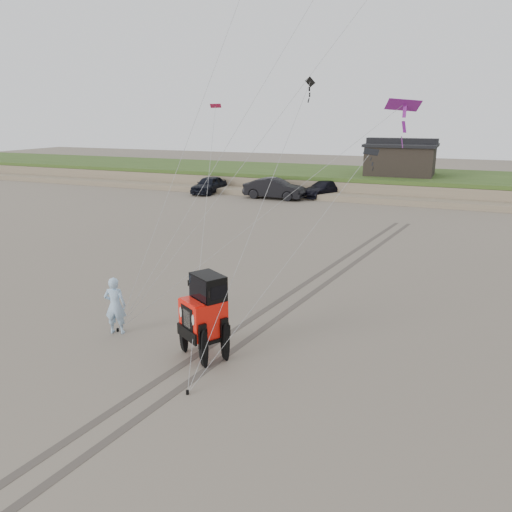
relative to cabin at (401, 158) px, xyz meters
The scene contains 12 objects.
ground 37.20m from the cabin, 93.09° to the right, with size 160.00×160.00×0.00m, color #6B6054.
dune_ridge 3.18m from the cabin, 165.96° to the left, with size 160.00×14.25×1.73m.
cabin is the anchor object (origin of this frame).
truck_a 18.11m from the cabin, 156.72° to the right, with size 1.89×4.69×1.60m, color black.
truck_b 12.58m from the cabin, 141.45° to the right, with size 1.90×5.45×1.80m, color black.
truck_c 8.17m from the cabin, 138.75° to the right, with size 2.07×5.09×1.48m, color black.
jeep 36.64m from the cabin, 91.92° to the right, with size 2.40×5.57×2.08m, color #FB190D, non-canonical shape.
man 36.57m from the cabin, 97.51° to the right, with size 0.72×0.47×1.98m, color #96BBE8.
kite_flock 28.48m from the cabin, 87.23° to the right, with size 9.72×6.02×9.35m.
stake_main 36.56m from the cabin, 97.62° to the right, with size 0.08×0.08×0.12m, color black.
stake_aux 38.81m from the cabin, 90.90° to the right, with size 0.08×0.08×0.12m, color black.
tire_tracks 29.18m from the cabin, 90.00° to the right, with size 5.22×29.74×0.01m.
Camera 1 is at (7.56, -11.81, 7.15)m, focal length 35.00 mm.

